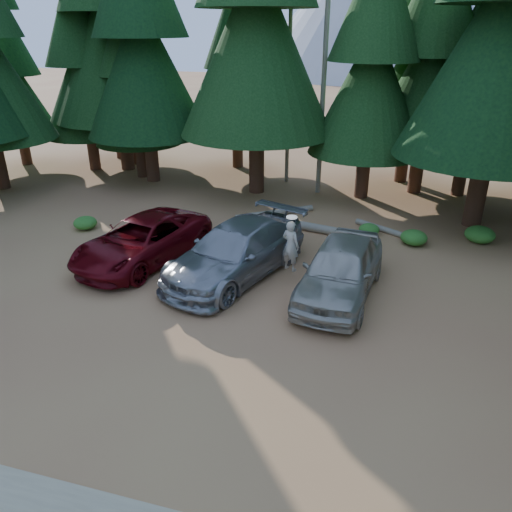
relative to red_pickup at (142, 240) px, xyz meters
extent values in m
plane|color=#995E40|center=(4.03, -4.60, -0.80)|extent=(160.00, 160.00, 0.00)
cylinder|color=gray|center=(4.83, 9.90, 5.20)|extent=(0.24, 0.24, 12.00)
cylinder|color=gray|center=(2.83, 11.40, 4.20)|extent=(0.20, 0.20, 10.00)
cone|color=gray|center=(-3.97, 90.40, 9.20)|extent=(36.00, 36.00, 20.00)
imported|color=#5F080F|center=(0.00, 0.00, 0.00)|extent=(3.93, 6.19, 1.59)
imported|color=#929499|center=(3.63, -0.22, 0.10)|extent=(4.40, 6.65, 1.79)
imported|color=#B3AD9F|center=(7.24, -0.64, 0.11)|extent=(2.66, 5.49, 1.81)
imported|color=beige|center=(5.50, -0.10, 0.48)|extent=(0.75, 0.63, 1.74)
cylinder|color=white|center=(5.50, -0.05, 1.47)|extent=(0.36, 0.36, 0.04)
cylinder|color=gray|center=(3.52, 5.90, -0.66)|extent=(3.16, 2.43, 0.27)
cylinder|color=gray|center=(8.48, 5.13, -0.67)|extent=(2.67, 1.69, 0.24)
cylinder|color=gray|center=(5.44, 4.46, -0.62)|extent=(5.57, 1.51, 0.36)
ellipsoid|color=#317122|center=(-3.84, 2.14, -0.53)|extent=(0.97, 0.97, 0.53)
ellipsoid|color=#317122|center=(-0.35, 2.68, -0.55)|extent=(0.88, 0.88, 0.48)
ellipsoid|color=#317122|center=(3.25, 3.19, -0.51)|extent=(1.04, 1.04, 0.57)
ellipsoid|color=#317122|center=(7.80, 4.73, -0.56)|extent=(0.84, 0.84, 0.46)
ellipsoid|color=#317122|center=(9.57, 4.22, -0.51)|extent=(1.04, 1.04, 0.57)
ellipsoid|color=#317122|center=(12.09, 5.16, -0.48)|extent=(1.16, 1.16, 0.64)
camera|label=1|loc=(8.48, -14.89, 7.12)|focal=35.00mm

